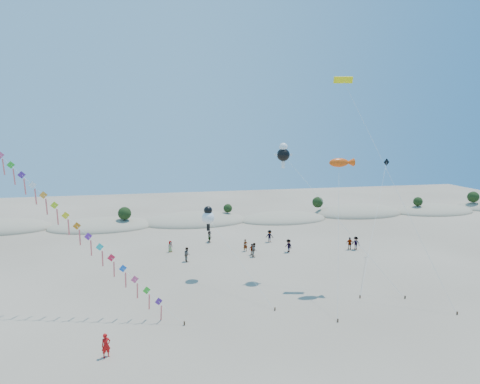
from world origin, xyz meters
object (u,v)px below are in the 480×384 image
(kite_train, at_px, (23,177))
(parafoil_kite, at_px, (346,86))
(flyer_foreground, at_px, (106,345))
(fish_kite, at_px, (342,163))

(kite_train, bearing_deg, parafoil_kite, 2.25)
(kite_train, height_order, parafoil_kite, kite_train)
(kite_train, distance_m, parafoil_kite, 33.27)
(flyer_foreground, bearing_deg, kite_train, 103.88)
(kite_train, bearing_deg, flyer_foreground, -53.83)
(fish_kite, bearing_deg, flyer_foreground, -157.46)
(flyer_foreground, bearing_deg, parafoil_kite, 4.52)
(kite_train, relative_size, flyer_foreground, 14.78)
(kite_train, distance_m, flyer_foreground, 17.66)
(fish_kite, relative_size, parafoil_kite, 0.62)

